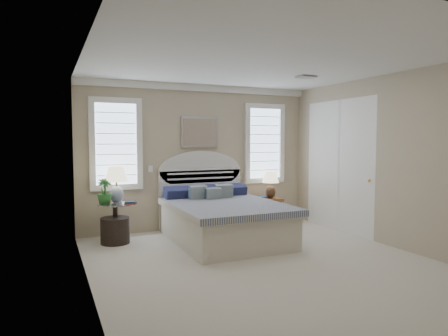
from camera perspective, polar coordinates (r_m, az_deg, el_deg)
floor at (r=5.57m, az=5.89°, el=-13.44°), size 4.50×5.00×0.01m
ceiling at (r=5.41m, az=6.10°, el=14.97°), size 4.50×5.00×0.01m
wall_back at (r=7.59m, az=-3.52°, el=1.60°), size 4.50×0.02×2.70m
wall_left at (r=4.63m, az=-18.89°, el=-0.15°), size 0.02×5.00×2.70m
wall_right at (r=6.74m, az=22.78°, el=0.99°), size 0.02×5.00×2.70m
crown_molding at (r=7.61m, az=-3.46°, el=11.34°), size 4.50×0.08×0.12m
hvac_vent at (r=6.72m, az=11.65°, el=12.59°), size 0.30×0.20×0.02m
switch_plate at (r=7.31m, az=-10.47°, el=-0.13°), size 0.08×0.01×0.12m
window_left at (r=7.16m, az=-15.18°, el=3.32°), size 0.90×0.06×1.60m
window_right at (r=8.16m, az=5.77°, el=3.51°), size 0.90×0.06×1.60m
painting at (r=7.55m, az=-3.43°, el=5.15°), size 0.74×0.04×0.58m
closet_door at (r=7.60m, az=16.04°, el=0.32°), size 0.02×1.80×2.40m
bed at (r=6.74m, az=-0.34°, el=-6.96°), size 1.72×2.28×1.47m
side_table_left at (r=6.85m, az=-15.26°, el=-6.93°), size 0.56×0.56×0.63m
nightstand_right at (r=7.93m, az=6.28°, el=-5.32°), size 0.50×0.40×0.53m
floor_pot at (r=6.76m, az=-15.30°, el=-8.60°), size 0.46×0.46×0.42m
lamp_left at (r=6.87m, az=-15.13°, el=-1.70°), size 0.46×0.46×0.61m
lamp_right at (r=7.86m, az=6.66°, el=-1.95°), size 0.35×0.35×0.53m
potted_plant at (r=6.72m, az=-16.71°, el=-3.25°), size 0.28×0.28×0.42m
books_left at (r=6.66m, az=-13.19°, el=-4.86°), size 0.21×0.19×0.05m
books_right at (r=7.83m, az=5.61°, el=-4.21°), size 0.18×0.14×0.04m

